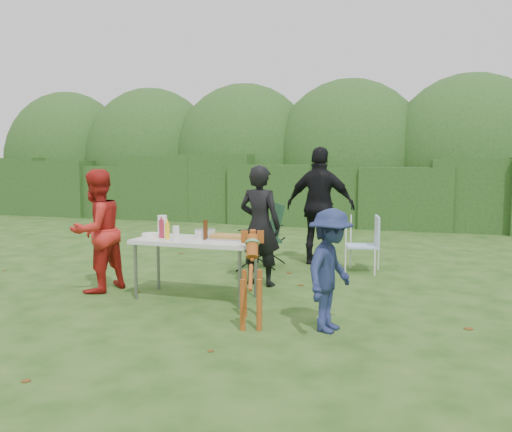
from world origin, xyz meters
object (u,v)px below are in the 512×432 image
(dog, at_px, (252,281))
(lawn_chair, at_px, (362,244))
(mustard_bottle, at_px, (167,231))
(person_cook, at_px, (260,226))
(ketchup_bottle, at_px, (162,229))
(beer_bottle, at_px, (205,230))
(paper_towel_roll, at_px, (162,225))
(folding_table, at_px, (196,243))
(person_black_puffy, at_px, (320,206))
(child, at_px, (330,270))
(camping_chair, at_px, (261,236))
(person_red_jacket, at_px, (97,231))

(dog, relative_size, lawn_chair, 1.09)
(mustard_bottle, bearing_deg, person_cook, 50.56)
(ketchup_bottle, bearing_deg, beer_bottle, 3.83)
(paper_towel_roll, bearing_deg, lawn_chair, 43.43)
(folding_table, bearing_deg, person_cook, 60.91)
(lawn_chair, bearing_deg, person_black_puffy, -40.38)
(child, xyz_separation_m, camping_chair, (-1.64, 2.78, -0.10))
(folding_table, bearing_deg, lawn_chair, 52.94)
(dog, height_order, paper_towel_roll, paper_towel_roll)
(camping_chair, bearing_deg, beer_bottle, 59.57)
(paper_towel_roll, bearing_deg, dog, -30.40)
(person_cook, relative_size, paper_towel_roll, 6.29)
(lawn_chair, height_order, mustard_bottle, mustard_bottle)
(person_red_jacket, distance_m, dog, 2.47)
(folding_table, relative_size, lawn_chair, 1.73)
(folding_table, distance_m, child, 1.95)
(person_cook, height_order, paper_towel_roll, person_cook)
(person_red_jacket, bearing_deg, person_cook, 131.36)
(child, distance_m, ketchup_bottle, 2.37)
(child, relative_size, mustard_bottle, 6.16)
(beer_bottle, bearing_deg, person_cook, 67.23)
(person_red_jacket, xyz_separation_m, beer_bottle, (1.50, 0.08, 0.07))
(person_black_puffy, distance_m, dog, 3.45)
(folding_table, distance_m, paper_towel_roll, 0.58)
(folding_table, xyz_separation_m, paper_towel_roll, (-0.53, 0.14, 0.18))
(person_cook, bearing_deg, person_red_jacket, 36.83)
(folding_table, distance_m, beer_bottle, 0.22)
(person_red_jacket, relative_size, paper_towel_roll, 6.10)
(person_black_puffy, height_order, mustard_bottle, person_black_puffy)
(ketchup_bottle, bearing_deg, person_black_puffy, 62.16)
(paper_towel_roll, bearing_deg, person_red_jacket, -165.36)
(mustard_bottle, bearing_deg, paper_towel_roll, 128.99)
(beer_bottle, xyz_separation_m, paper_towel_roll, (-0.66, 0.14, 0.01))
(child, relative_size, ketchup_bottle, 5.60)
(paper_towel_roll, bearing_deg, child, -20.44)
(folding_table, xyz_separation_m, mustard_bottle, (-0.33, -0.11, 0.15))
(beer_bottle, bearing_deg, person_red_jacket, -177.02)
(camping_chair, distance_m, ketchup_bottle, 2.20)
(folding_table, xyz_separation_m, child, (1.81, -0.73, -0.07))
(mustard_bottle, xyz_separation_m, paper_towel_roll, (-0.20, 0.25, 0.03))
(lawn_chair, bearing_deg, ketchup_bottle, 33.90)
(child, height_order, paper_towel_roll, child)
(folding_table, distance_m, person_red_jacket, 1.38)
(camping_chair, bearing_deg, dog, 76.97)
(dog, relative_size, ketchup_bottle, 4.31)
(camping_chair, height_order, ketchup_bottle, camping_chair)
(person_black_puffy, relative_size, paper_towel_roll, 7.37)
(camping_chair, relative_size, mustard_bottle, 5.13)
(person_red_jacket, bearing_deg, person_black_puffy, 152.71)
(person_black_puffy, height_order, beer_bottle, person_black_puffy)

